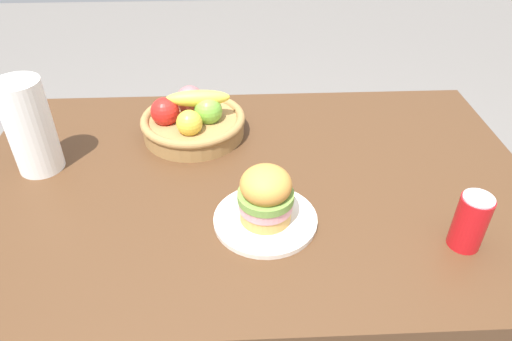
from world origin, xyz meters
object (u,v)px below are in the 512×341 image
(sandwich, at_px, (266,195))
(soda_can, at_px, (470,222))
(plate, at_px, (265,219))
(paper_towel_roll, at_px, (30,127))
(fruit_basket, at_px, (192,120))

(sandwich, relative_size, soda_can, 1.04)
(plate, relative_size, paper_towel_roll, 0.95)
(sandwich, xyz_separation_m, paper_towel_roll, (-0.56, 0.23, 0.04))
(plate, distance_m, sandwich, 0.07)
(paper_towel_roll, bearing_deg, soda_can, -18.23)
(soda_can, distance_m, fruit_basket, 0.75)
(sandwich, distance_m, paper_towel_roll, 0.60)
(fruit_basket, relative_size, paper_towel_roll, 1.21)
(soda_can, relative_size, fruit_basket, 0.43)
(sandwich, bearing_deg, soda_can, -12.10)
(soda_can, bearing_deg, paper_towel_roll, 161.77)
(paper_towel_roll, bearing_deg, fruit_basket, 20.50)
(paper_towel_roll, bearing_deg, plate, -22.48)
(sandwich, height_order, fruit_basket, sandwich)
(sandwich, bearing_deg, plate, 90.00)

